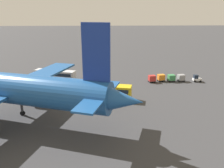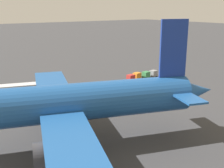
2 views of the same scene
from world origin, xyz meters
name	(u,v)px [view 1 (image 1 of 2)]	position (x,y,z in m)	size (l,w,h in m)	color
ground_plane	(93,74)	(0.00, 0.00, 0.00)	(600.00, 600.00, 0.00)	#38383A
shuttle_bus_near	(55,75)	(10.85, 7.48, 1.99)	(12.51, 6.27, 3.32)	silver
shuttle_bus_far	(105,90)	(-3.75, 22.28, 2.02)	(12.45, 5.59, 3.39)	gold
baggage_tug	(197,79)	(-30.98, 10.22, 0.94)	(2.44, 1.69, 2.10)	white
worker_person	(90,72)	(0.95, 0.71, 0.87)	(0.38, 0.38, 1.74)	#1E1E2D
cargo_cart_grey	(181,77)	(-26.48, 9.74, 1.19)	(2.20, 1.93, 2.06)	#38383D
cargo_cart_green	(171,78)	(-23.54, 9.78, 1.19)	(2.20, 1.93, 2.06)	#38383D
cargo_cart_orange	(161,77)	(-20.59, 9.31, 1.19)	(2.20, 1.93, 2.06)	#38383D
cargo_cart_red	(152,78)	(-17.65, 10.16, 1.19)	(2.20, 1.93, 2.06)	#38383D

